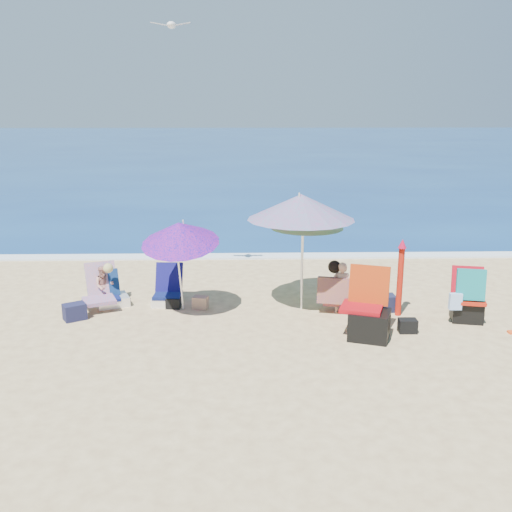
{
  "coord_description": "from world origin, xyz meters",
  "views": [
    {
      "loc": [
        -0.54,
        -8.65,
        3.63
      ],
      "look_at": [
        -0.3,
        1.0,
        1.1
      ],
      "focal_mm": 40.77,
      "sensor_mm": 36.0,
      "label": 1
    }
  ],
  "objects_px": {
    "umbrella_turquoise": "(301,207)",
    "camp_chair_left": "(368,317)",
    "furled_umbrella": "(400,274)",
    "umbrella_striped": "(307,218)",
    "camp_chair_right": "(467,302)",
    "person_left": "(105,286)",
    "person_center": "(339,288)",
    "umbrella_blue": "(179,233)",
    "chair_rainbow": "(107,295)",
    "chair_navy": "(168,294)",
    "seagull": "(171,25)"
  },
  "relations": [
    {
      "from": "chair_rainbow",
      "to": "camp_chair_right",
      "type": "xyz_separation_m",
      "value": [
        6.36,
        -0.94,
        0.14
      ]
    },
    {
      "from": "camp_chair_right",
      "to": "person_left",
      "type": "height_order",
      "value": "camp_chair_right"
    },
    {
      "from": "umbrella_striped",
      "to": "person_left",
      "type": "bearing_deg",
      "value": -176.89
    },
    {
      "from": "umbrella_turquoise",
      "to": "chair_rainbow",
      "type": "bearing_deg",
      "value": 174.54
    },
    {
      "from": "umbrella_striped",
      "to": "camp_chair_right",
      "type": "xyz_separation_m",
      "value": [
        2.65,
        -1.19,
        -1.25
      ]
    },
    {
      "from": "umbrella_turquoise",
      "to": "furled_umbrella",
      "type": "height_order",
      "value": "umbrella_turquoise"
    },
    {
      "from": "camp_chair_left",
      "to": "person_center",
      "type": "bearing_deg",
      "value": 105.02
    },
    {
      "from": "chair_rainbow",
      "to": "seagull",
      "type": "xyz_separation_m",
      "value": [
        1.27,
        0.8,
        4.78
      ]
    },
    {
      "from": "umbrella_turquoise",
      "to": "camp_chair_right",
      "type": "bearing_deg",
      "value": -12.03
    },
    {
      "from": "camp_chair_left",
      "to": "umbrella_blue",
      "type": "bearing_deg",
      "value": 161.74
    },
    {
      "from": "person_center",
      "to": "seagull",
      "type": "distance_m",
      "value": 5.56
    },
    {
      "from": "person_center",
      "to": "camp_chair_right",
      "type": "bearing_deg",
      "value": -11.45
    },
    {
      "from": "furled_umbrella",
      "to": "chair_rainbow",
      "type": "distance_m",
      "value": 5.33
    },
    {
      "from": "camp_chair_right",
      "to": "umbrella_blue",
      "type": "bearing_deg",
      "value": 176.09
    },
    {
      "from": "camp_chair_left",
      "to": "person_left",
      "type": "bearing_deg",
      "value": 159.94
    },
    {
      "from": "umbrella_turquoise",
      "to": "umbrella_striped",
      "type": "xyz_separation_m",
      "value": [
        0.17,
        0.59,
        -0.3
      ]
    },
    {
      "from": "umbrella_turquoise",
      "to": "camp_chair_right",
      "type": "height_order",
      "value": "umbrella_turquoise"
    },
    {
      "from": "umbrella_turquoise",
      "to": "camp_chair_left",
      "type": "height_order",
      "value": "umbrella_turquoise"
    },
    {
      "from": "furled_umbrella",
      "to": "camp_chair_left",
      "type": "xyz_separation_m",
      "value": [
        -0.75,
        -0.98,
        -0.43
      ]
    },
    {
      "from": "furled_umbrella",
      "to": "person_left",
      "type": "distance_m",
      "value": 5.36
    },
    {
      "from": "person_center",
      "to": "seagull",
      "type": "xyz_separation_m",
      "value": [
        -2.95,
        1.31,
        4.53
      ]
    },
    {
      "from": "camp_chair_left",
      "to": "camp_chair_right",
      "type": "relative_size",
      "value": 1.16
    },
    {
      "from": "umbrella_turquoise",
      "to": "camp_chair_right",
      "type": "relative_size",
      "value": 2.45
    },
    {
      "from": "furled_umbrella",
      "to": "person_center",
      "type": "relative_size",
      "value": 1.46
    },
    {
      "from": "umbrella_blue",
      "to": "chair_rainbow",
      "type": "height_order",
      "value": "umbrella_blue"
    },
    {
      "from": "umbrella_turquoise",
      "to": "chair_rainbow",
      "type": "xyz_separation_m",
      "value": [
        -3.54,
        0.34,
        -1.69
      ]
    },
    {
      "from": "camp_chair_left",
      "to": "person_left",
      "type": "distance_m",
      "value": 4.85
    },
    {
      "from": "umbrella_blue",
      "to": "chair_navy",
      "type": "distance_m",
      "value": 1.53
    },
    {
      "from": "umbrella_blue",
      "to": "seagull",
      "type": "relative_size",
      "value": 2.56
    },
    {
      "from": "chair_navy",
      "to": "camp_chair_left",
      "type": "xyz_separation_m",
      "value": [
        3.41,
        -1.71,
        0.14
      ]
    },
    {
      "from": "camp_chair_right",
      "to": "person_left",
      "type": "bearing_deg",
      "value": 171.24
    },
    {
      "from": "camp_chair_right",
      "to": "seagull",
      "type": "bearing_deg",
      "value": 161.09
    },
    {
      "from": "umbrella_blue",
      "to": "person_center",
      "type": "relative_size",
      "value": 1.93
    },
    {
      "from": "person_center",
      "to": "umbrella_turquoise",
      "type": "bearing_deg",
      "value": 166.2
    },
    {
      "from": "furled_umbrella",
      "to": "chair_rainbow",
      "type": "relative_size",
      "value": 1.39
    },
    {
      "from": "umbrella_striped",
      "to": "umbrella_blue",
      "type": "distance_m",
      "value": 2.42
    },
    {
      "from": "chair_rainbow",
      "to": "camp_chair_left",
      "type": "bearing_deg",
      "value": -19.7
    },
    {
      "from": "person_left",
      "to": "umbrella_turquoise",
      "type": "bearing_deg",
      "value": -6.15
    },
    {
      "from": "furled_umbrella",
      "to": "person_center",
      "type": "height_order",
      "value": "furled_umbrella"
    },
    {
      "from": "umbrella_blue",
      "to": "chair_navy",
      "type": "bearing_deg",
      "value": 115.65
    },
    {
      "from": "umbrella_striped",
      "to": "furled_umbrella",
      "type": "height_order",
      "value": "umbrella_striped"
    },
    {
      "from": "chair_navy",
      "to": "camp_chair_left",
      "type": "distance_m",
      "value": 3.82
    },
    {
      "from": "camp_chair_left",
      "to": "person_center",
      "type": "relative_size",
      "value": 1.17
    },
    {
      "from": "umbrella_turquoise",
      "to": "person_left",
      "type": "distance_m",
      "value": 3.91
    },
    {
      "from": "chair_navy",
      "to": "person_left",
      "type": "height_order",
      "value": "person_left"
    },
    {
      "from": "seagull",
      "to": "chair_rainbow",
      "type": "bearing_deg",
      "value": -147.7
    },
    {
      "from": "furled_umbrella",
      "to": "camp_chair_left",
      "type": "bearing_deg",
      "value": -127.38
    },
    {
      "from": "chair_navy",
      "to": "person_center",
      "type": "relative_size",
      "value": 0.76
    },
    {
      "from": "chair_navy",
      "to": "person_left",
      "type": "distance_m",
      "value": 1.17
    },
    {
      "from": "chair_navy",
      "to": "seagull",
      "type": "distance_m",
      "value": 4.85
    }
  ]
}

